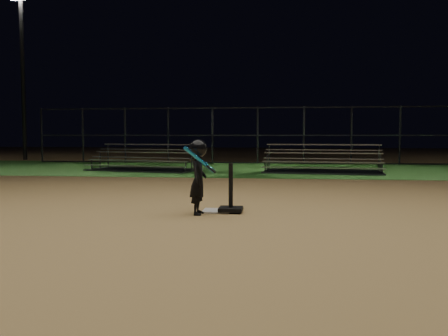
# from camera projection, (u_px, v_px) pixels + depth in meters

# --- Properties ---
(ground) EXTENTS (80.00, 80.00, 0.00)m
(ground) POSITION_uv_depth(u_px,v_px,m) (217.00, 211.00, 7.73)
(ground) COLOR tan
(ground) RESTS_ON ground
(grass_strip) EXTENTS (60.00, 8.00, 0.01)m
(grass_strip) POSITION_uv_depth(u_px,v_px,m) (253.00, 169.00, 17.63)
(grass_strip) COLOR #23561B
(grass_strip) RESTS_ON ground
(home_plate) EXTENTS (0.45, 0.45, 0.02)m
(home_plate) POSITION_uv_depth(u_px,v_px,m) (217.00, 211.00, 7.73)
(home_plate) COLOR beige
(home_plate) RESTS_ON ground
(batting_tee) EXTENTS (0.38, 0.38, 0.78)m
(batting_tee) POSITION_uv_depth(u_px,v_px,m) (231.00, 202.00, 7.64)
(batting_tee) COLOR black
(batting_tee) RESTS_ON home_plate
(child_batter) EXTENTS (0.46, 0.58, 1.19)m
(child_batter) POSITION_uv_depth(u_px,v_px,m) (198.00, 175.00, 7.41)
(child_batter) COLOR black
(child_batter) RESTS_ON ground
(bleacher_left) EXTENTS (4.13, 2.64, 0.94)m
(bleacher_left) POSITION_uv_depth(u_px,v_px,m) (144.00, 165.00, 16.67)
(bleacher_left) COLOR #ABABAF
(bleacher_left) RESTS_ON ground
(bleacher_right) EXTENTS (4.05, 2.26, 0.95)m
(bleacher_right) POSITION_uv_depth(u_px,v_px,m) (322.00, 167.00, 15.75)
(bleacher_right) COLOR #A7A7AC
(bleacher_right) RESTS_ON ground
(backstop_fence) EXTENTS (20.08, 0.08, 2.50)m
(backstop_fence) POSITION_uv_depth(u_px,v_px,m) (258.00, 135.00, 20.52)
(backstop_fence) COLOR #38383D
(backstop_fence) RESTS_ON ground
(light_pole_left) EXTENTS (0.90, 0.53, 8.30)m
(light_pole_left) POSITION_uv_depth(u_px,v_px,m) (22.00, 62.00, 23.65)
(light_pole_left) COLOR #2D2D30
(light_pole_left) RESTS_ON ground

